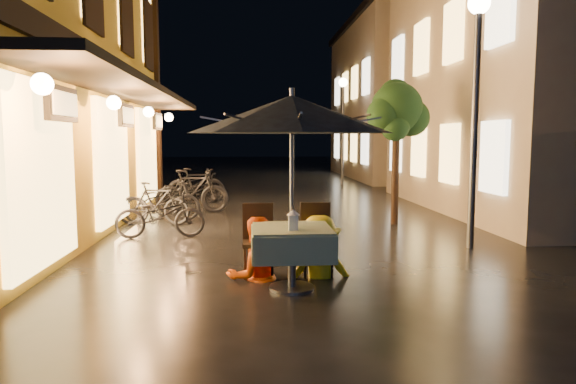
{
  "coord_description": "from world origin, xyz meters",
  "views": [
    {
      "loc": [
        -0.77,
        -6.35,
        1.87
      ],
      "look_at": [
        -0.25,
        0.43,
        1.15
      ],
      "focal_mm": 32.0,
      "sensor_mm": 36.0,
      "label": 1
    }
  ],
  "objects": [
    {
      "name": "ground",
      "position": [
        0.0,
        0.0,
        0.0
      ],
      "size": [
        90.0,
        90.0,
        0.0
      ],
      "primitive_type": "plane",
      "color": "black",
      "rests_on": "ground"
    },
    {
      "name": "east_building_near",
      "position": [
        7.49,
        6.5,
        3.41
      ],
      "size": [
        7.3,
        9.3,
        6.8
      ],
      "color": "#BBA98E",
      "rests_on": "ground"
    },
    {
      "name": "east_building_far",
      "position": [
        7.49,
        18.0,
        3.66
      ],
      "size": [
        7.3,
        10.3,
        7.3
      ],
      "color": "#BBA98E",
      "rests_on": "ground"
    },
    {
      "name": "street_tree",
      "position": [
        2.41,
        4.51,
        2.42
      ],
      "size": [
        1.43,
        1.2,
        3.15
      ],
      "color": "black",
      "rests_on": "ground"
    },
    {
      "name": "streetlamp_near",
      "position": [
        3.0,
        2.0,
        2.92
      ],
      "size": [
        0.36,
        0.36,
        4.23
      ],
      "color": "#59595E",
      "rests_on": "ground"
    },
    {
      "name": "streetlamp_far",
      "position": [
        3.0,
        14.0,
        2.92
      ],
      "size": [
        0.36,
        0.36,
        4.23
      ],
      "color": "#59595E",
      "rests_on": "ground"
    },
    {
      "name": "cafe_table",
      "position": [
        -0.25,
        -0.17,
        0.59
      ],
      "size": [
        0.99,
        0.99,
        0.78
      ],
      "color": "#59595E",
      "rests_on": "ground"
    },
    {
      "name": "patio_umbrella",
      "position": [
        -0.25,
        -0.17,
        2.15
      ],
      "size": [
        2.49,
        2.49,
        2.46
      ],
      "color": "#59595E",
      "rests_on": "ground"
    },
    {
      "name": "cafe_chair_left",
      "position": [
        -0.65,
        0.56,
        0.54
      ],
      "size": [
        0.42,
        0.42,
        0.97
      ],
      "color": "black",
      "rests_on": "ground"
    },
    {
      "name": "cafe_chair_right",
      "position": [
        0.15,
        0.56,
        0.54
      ],
      "size": [
        0.42,
        0.42,
        0.97
      ],
      "color": "black",
      "rests_on": "ground"
    },
    {
      "name": "table_lantern",
      "position": [
        -0.25,
        -0.37,
        0.92
      ],
      "size": [
        0.16,
        0.16,
        0.25
      ],
      "color": "white",
      "rests_on": "cafe_table"
    },
    {
      "name": "person_orange",
      "position": [
        -0.69,
        0.39,
        0.81
      ],
      "size": [
        0.94,
        0.83,
        1.62
      ],
      "primitive_type": "imported",
      "rotation": [
        0.0,
        0.0,
        3.47
      ],
      "color": "#F4550C",
      "rests_on": "ground"
    },
    {
      "name": "person_yellow",
      "position": [
        0.18,
        0.42,
        0.81
      ],
      "size": [
        1.06,
        0.62,
        1.62
      ],
      "primitive_type": "imported",
      "rotation": [
        0.0,
        0.0,
        3.16
      ],
      "color": "yellow",
      "rests_on": "ground"
    },
    {
      "name": "bicycle_0",
      "position": [
        -2.42,
        3.3,
        0.43
      ],
      "size": [
        1.69,
        0.7,
        0.86
      ],
      "primitive_type": "imported",
      "rotation": [
        0.0,
        0.0,
        1.65
      ],
      "color": "black",
      "rests_on": "ground"
    },
    {
      "name": "bicycle_1",
      "position": [
        -2.76,
        4.8,
        0.46
      ],
      "size": [
        1.59,
        0.83,
        0.92
      ],
      "primitive_type": "imported",
      "rotation": [
        0.0,
        0.0,
        1.3
      ],
      "color": "black",
      "rests_on": "ground"
    },
    {
      "name": "bicycle_2",
      "position": [
        -2.73,
        5.07,
        0.47
      ],
      "size": [
        1.9,
        1.18,
        0.94
      ],
      "primitive_type": "imported",
      "rotation": [
        0.0,
        0.0,
        1.91
      ],
      "color": "black",
      "rests_on": "ground"
    },
    {
      "name": "bicycle_3",
      "position": [
        -2.16,
        6.46,
        0.54
      ],
      "size": [
        1.86,
        0.78,
        1.08
      ],
      "primitive_type": "imported",
      "rotation": [
        0.0,
        0.0,
        1.73
      ],
      "color": "black",
      "rests_on": "ground"
    },
    {
      "name": "bicycle_4",
      "position": [
        -2.2,
        6.91,
        0.49
      ],
      "size": [
        1.96,
        1.22,
        0.97
      ],
      "primitive_type": "imported",
      "rotation": [
        0.0,
        0.0,
        1.24
      ],
      "color": "black",
      "rests_on": "ground"
    },
    {
      "name": "bicycle_5",
      "position": [
        -2.26,
        8.47,
        0.5
      ],
      "size": [
        1.74,
        0.9,
        1.01
      ],
      "primitive_type": "imported",
      "rotation": [
        0.0,
        0.0,
        1.84
      ],
      "color": "black",
      "rests_on": "ground"
    },
    {
      "name": "bicycle_6",
      "position": [
        -2.42,
        9.79,
        0.46
      ],
      "size": [
        1.84,
        1.19,
        0.91
      ],
      "primitive_type": "imported",
      "rotation": [
        0.0,
        0.0,
        1.94
      ],
      "color": "black",
      "rests_on": "ground"
    }
  ]
}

